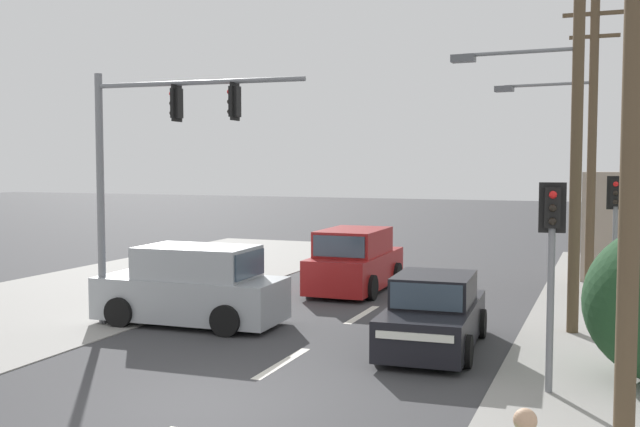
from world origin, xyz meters
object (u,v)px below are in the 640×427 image
at_px(utility_pole_midground_right, 570,121).
at_px(sedan_kerbside_parked, 434,315).
at_px(utility_pole_foreground_right, 623,41).
at_px(pedestal_signal_right_kerb, 551,251).
at_px(utility_pole_background_right, 587,136).
at_px(pedestal_signal_far_median, 615,222).
at_px(suv_receding_far, 193,288).
at_px(suv_crossing_left, 355,262).
at_px(traffic_signal_mast, 147,152).

xyz_separation_m(utility_pole_midground_right, sedan_kerbside_parked, (-2.50, -2.54, -4.12)).
bearing_deg(utility_pole_foreground_right, pedestal_signal_right_kerb, 108.34).
xyz_separation_m(utility_pole_background_right, pedestal_signal_far_median, (0.82, -3.26, -2.26)).
height_order(utility_pole_midground_right, sedan_kerbside_parked, utility_pole_midground_right).
relative_size(suv_receding_far, suv_crossing_left, 1.01).
distance_m(utility_pole_background_right, suv_receding_far, 12.29).
height_order(traffic_signal_mast, sedan_kerbside_parked, traffic_signal_mast).
relative_size(utility_pole_foreground_right, sedan_kerbside_parked, 2.31).
bearing_deg(traffic_signal_mast, suv_receding_far, 42.07).
bearing_deg(pedestal_signal_right_kerb, utility_pole_foreground_right, -71.66).
bearing_deg(utility_pole_background_right, sedan_kerbside_parked, -108.39).
bearing_deg(utility_pole_background_right, pedestal_signal_right_kerb, -91.13).
bearing_deg(utility_pole_background_right, pedestal_signal_far_median, -75.93).
bearing_deg(utility_pole_foreground_right, suv_crossing_left, 122.43).
bearing_deg(pedestal_signal_right_kerb, suv_receding_far, 163.01).
bearing_deg(suv_crossing_left, pedestal_signal_right_kerb, -53.42).
xyz_separation_m(sedan_kerbside_parked, suv_receding_far, (-5.95, 0.25, 0.18)).
distance_m(utility_pole_midground_right, pedestal_signal_right_kerb, 5.43).
bearing_deg(suv_receding_far, suv_crossing_left, 70.11).
bearing_deg(utility_pole_midground_right, pedestal_signal_right_kerb, -90.10).
distance_m(utility_pole_foreground_right, traffic_signal_mast, 11.37).
distance_m(utility_pole_background_right, sedan_kerbside_parked, 9.44).
height_order(utility_pole_foreground_right, pedestal_signal_far_median, utility_pole_foreground_right).
relative_size(utility_pole_foreground_right, suv_receding_far, 2.18).
height_order(utility_pole_foreground_right, pedestal_signal_right_kerb, utility_pole_foreground_right).
distance_m(utility_pole_foreground_right, utility_pole_background_right, 13.48).
bearing_deg(traffic_signal_mast, utility_pole_background_right, 42.28).
distance_m(pedestal_signal_right_kerb, suv_receding_far, 8.96).
relative_size(pedestal_signal_right_kerb, pedestal_signal_far_median, 1.00).
height_order(utility_pole_midground_right, suv_crossing_left, utility_pole_midground_right).
relative_size(utility_pole_midground_right, pedestal_signal_right_kerb, 2.51).
bearing_deg(suv_receding_far, sedan_kerbside_parked, -2.44).
height_order(pedestal_signal_right_kerb, pedestal_signal_far_median, same).
relative_size(pedestal_signal_right_kerb, suv_crossing_left, 0.78).
height_order(pedestal_signal_far_median, suv_crossing_left, pedestal_signal_far_median).
distance_m(utility_pole_foreground_right, pedestal_signal_far_median, 10.60).
height_order(utility_pole_foreground_right, utility_pole_midground_right, utility_pole_foreground_right).
distance_m(pedestal_signal_right_kerb, suv_crossing_left, 10.69).
distance_m(utility_pole_background_right, pedestal_signal_right_kerb, 10.69).
relative_size(sedan_kerbside_parked, suv_receding_far, 0.94).
bearing_deg(utility_pole_midground_right, sedan_kerbside_parked, -134.53).
bearing_deg(utility_pole_midground_right, traffic_signal_mast, -162.09).
bearing_deg(pedestal_signal_right_kerb, suv_crossing_left, 126.58).
bearing_deg(sedan_kerbside_parked, pedestal_signal_far_median, 54.13).
xyz_separation_m(traffic_signal_mast, pedestal_signal_right_kerb, (9.20, -1.90, -1.73)).
bearing_deg(suv_crossing_left, sedan_kerbside_parked, -58.29).
distance_m(utility_pole_midground_right, sedan_kerbside_parked, 5.45).
xyz_separation_m(pedestal_signal_right_kerb, suv_receding_far, (-8.44, 2.58, -1.53)).
height_order(utility_pole_midground_right, pedestal_signal_far_median, utility_pole_midground_right).
bearing_deg(pedestal_signal_right_kerb, utility_pole_background_right, 88.87).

